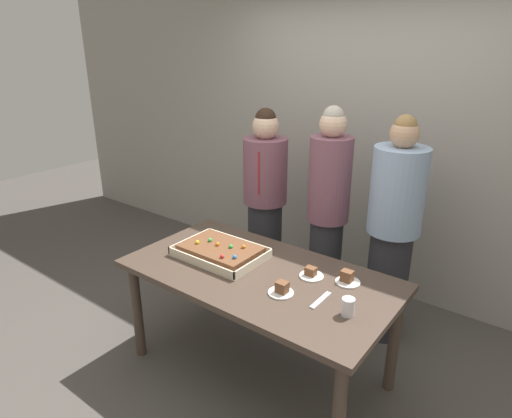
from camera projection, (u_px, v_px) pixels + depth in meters
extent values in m
plane|color=#4C4742|center=(258.00, 369.00, 3.05)|extent=(12.00, 12.00, 0.00)
cube|color=#9E998E|center=(372.00, 121.00, 3.71)|extent=(8.00, 0.12, 3.00)
cube|color=#47382D|center=(259.00, 275.00, 2.79)|extent=(1.72, 0.92, 0.04)
cylinder|color=#47382D|center=(137.00, 311.00, 3.08)|extent=(0.07, 0.07, 0.72)
cylinder|color=#47382D|center=(338.00, 418.00, 2.20)|extent=(0.07, 0.07, 0.72)
cylinder|color=#47382D|center=(210.00, 269.00, 3.64)|extent=(0.07, 0.07, 0.72)
cylinder|color=#47382D|center=(394.00, 342.00, 2.76)|extent=(0.07, 0.07, 0.72)
cube|color=beige|center=(221.00, 255.00, 2.98)|extent=(0.58, 0.41, 0.01)
cube|color=beige|center=(200.00, 262.00, 2.82)|extent=(0.58, 0.01, 0.05)
cube|color=beige|center=(239.00, 241.00, 3.12)|extent=(0.58, 0.01, 0.05)
cube|color=beige|center=(190.00, 240.00, 3.13)|extent=(0.01, 0.41, 0.05)
cube|color=beige|center=(254.00, 263.00, 2.81)|extent=(0.01, 0.41, 0.05)
cube|color=brown|center=(221.00, 250.00, 2.97)|extent=(0.51, 0.34, 0.06)
sphere|color=orange|center=(244.00, 247.00, 2.93)|extent=(0.03, 0.03, 0.03)
sphere|color=green|center=(231.00, 247.00, 2.93)|extent=(0.03, 0.03, 0.03)
sphere|color=green|center=(210.00, 240.00, 3.02)|extent=(0.03, 0.03, 0.03)
sphere|color=red|center=(222.00, 256.00, 2.79)|extent=(0.03, 0.03, 0.03)
sphere|color=orange|center=(218.00, 244.00, 2.96)|extent=(0.03, 0.03, 0.03)
sphere|color=#2D84E0|center=(235.00, 257.00, 2.79)|extent=(0.03, 0.03, 0.03)
sphere|color=yellow|center=(197.00, 242.00, 2.99)|extent=(0.03, 0.03, 0.03)
cylinder|color=white|center=(348.00, 282.00, 2.65)|extent=(0.15, 0.15, 0.01)
cube|color=brown|center=(347.00, 276.00, 2.64)|extent=(0.07, 0.06, 0.07)
cylinder|color=white|center=(281.00, 293.00, 2.54)|extent=(0.15, 0.15, 0.01)
cube|color=brown|center=(282.00, 287.00, 2.53)|extent=(0.07, 0.06, 0.07)
cylinder|color=white|center=(311.00, 276.00, 2.72)|extent=(0.15, 0.15, 0.01)
cube|color=brown|center=(311.00, 271.00, 2.71)|extent=(0.07, 0.05, 0.05)
cylinder|color=white|center=(348.00, 307.00, 2.33)|extent=(0.07, 0.07, 0.10)
cube|color=silver|center=(321.00, 300.00, 2.47)|extent=(0.03, 0.20, 0.01)
cylinder|color=#28282D|center=(386.00, 284.00, 3.29)|extent=(0.30, 0.30, 0.86)
cylinder|color=#93ADCC|center=(398.00, 191.00, 3.03)|extent=(0.38, 0.38, 0.61)
sphere|color=tan|center=(405.00, 134.00, 2.89)|extent=(0.19, 0.19, 0.19)
sphere|color=olive|center=(406.00, 126.00, 2.87)|extent=(0.15, 0.15, 0.15)
cylinder|color=#28282D|center=(324.00, 268.00, 3.54)|extent=(0.25, 0.25, 0.84)
cylinder|color=#7A4C5B|center=(330.00, 179.00, 3.27)|extent=(0.32, 0.32, 0.64)
sphere|color=beige|center=(333.00, 124.00, 3.13)|extent=(0.20, 0.20, 0.20)
sphere|color=#B2A899|center=(334.00, 116.00, 3.11)|extent=(0.15, 0.15, 0.15)
cylinder|color=#28282D|center=(265.00, 247.00, 3.91)|extent=(0.30, 0.30, 0.84)
cylinder|color=#7A4C5B|center=(265.00, 171.00, 3.66)|extent=(0.37, 0.37, 0.55)
cube|color=maroon|center=(258.00, 173.00, 3.49)|extent=(0.04, 0.02, 0.35)
sphere|color=beige|center=(266.00, 126.00, 3.53)|extent=(0.22, 0.22, 0.22)
sphere|color=black|center=(266.00, 119.00, 3.50)|extent=(0.17, 0.17, 0.17)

